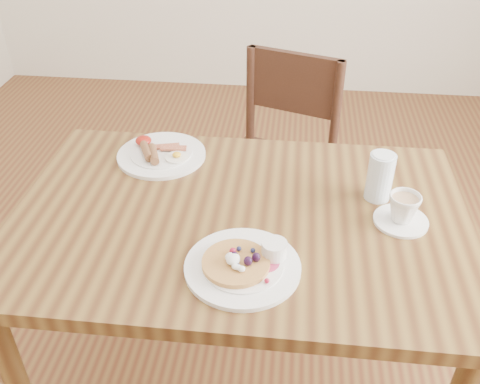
# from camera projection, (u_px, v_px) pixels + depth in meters

# --- Properties ---
(dining_table) EXTENTS (1.20, 0.80, 0.75)m
(dining_table) POSITION_uv_depth(u_px,v_px,m) (240.00, 242.00, 1.46)
(dining_table) COLOR brown
(dining_table) RESTS_ON ground
(chair_far) EXTENTS (0.53, 0.53, 0.88)m
(chair_far) POSITION_uv_depth(u_px,v_px,m) (279.00, 158.00, 2.13)
(chair_far) COLOR #381E14
(chair_far) RESTS_ON ground
(pancake_plate) EXTENTS (0.27, 0.27, 0.06)m
(pancake_plate) POSITION_uv_depth(u_px,v_px,m) (245.00, 264.00, 1.23)
(pancake_plate) COLOR white
(pancake_plate) RESTS_ON dining_table
(breakfast_plate) EXTENTS (0.27, 0.27, 0.04)m
(breakfast_plate) POSITION_uv_depth(u_px,v_px,m) (160.00, 154.00, 1.64)
(breakfast_plate) COLOR white
(breakfast_plate) RESTS_ON dining_table
(teacup_saucer) EXTENTS (0.14, 0.14, 0.08)m
(teacup_saucer) POSITION_uv_depth(u_px,v_px,m) (403.00, 211.00, 1.36)
(teacup_saucer) COLOR white
(teacup_saucer) RESTS_ON dining_table
(water_glass) EXTENTS (0.07, 0.07, 0.13)m
(water_glass) POSITION_uv_depth(u_px,v_px,m) (380.00, 177.00, 1.43)
(water_glass) COLOR silver
(water_glass) RESTS_ON dining_table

